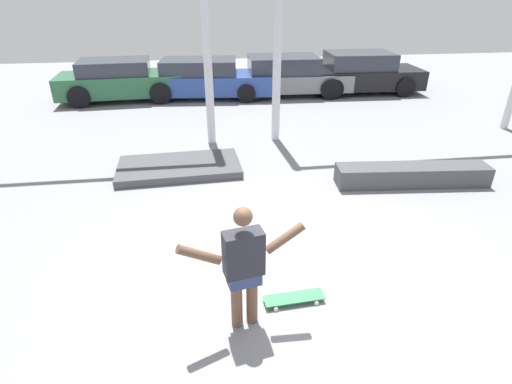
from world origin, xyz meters
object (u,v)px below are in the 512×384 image
object	(u,v)px
parked_car_grey	(286,76)
parked_car_black	(361,73)
skateboard	(294,298)
parked_car_green	(120,80)
skateboarder	(244,264)
grind_box	(412,175)
manual_pad	(179,167)
parked_car_blue	(204,79)

from	to	relation	value
parked_car_grey	parked_car_black	size ratio (longest dim) A/B	1.05
skateboard	parked_car_black	xyz separation A→B (m)	(4.84, 10.49, 0.61)
parked_car_green	parked_car_black	size ratio (longest dim) A/B	1.00
skateboarder	grind_box	distance (m)	4.92
manual_pad	parked_car_blue	world-z (taller)	parked_car_blue
parked_car_blue	manual_pad	bearing A→B (deg)	-90.69
skateboarder	grind_box	size ratio (longest dim) A/B	0.52
parked_car_green	parked_car_black	bearing A→B (deg)	-3.71
parked_car_green	parked_car_blue	distance (m)	2.81
skateboard	grind_box	distance (m)	4.23
skateboarder	parked_car_blue	xyz separation A→B (m)	(-0.21, 10.75, -0.22)
skateboarder	manual_pad	distance (m)	4.62
parked_car_black	parked_car_green	bearing A→B (deg)	-177.98
skateboard	parked_car_grey	size ratio (longest dim) A/B	0.18
skateboarder	parked_car_grey	bearing A→B (deg)	65.11
grind_box	parked_car_green	bearing A→B (deg)	131.48
parked_car_green	parked_car_blue	world-z (taller)	parked_car_green
parked_car_green	grind_box	bearing A→B (deg)	-51.99
parked_car_green	parked_car_blue	bearing A→B (deg)	-4.14
grind_box	parked_car_blue	xyz separation A→B (m)	(-3.90, 7.56, 0.43)
skateboarder	manual_pad	xyz separation A→B (m)	(-0.89, 4.47, -0.76)
grind_box	manual_pad	size ratio (longest dim) A/B	1.17
manual_pad	parked_car_grey	world-z (taller)	parked_car_grey
skateboard	grind_box	size ratio (longest dim) A/B	0.26
grind_box	parked_car_green	distance (m)	10.14
parked_car_black	skateboard	bearing A→B (deg)	-112.51
manual_pad	parked_car_grey	xyz separation A→B (m)	(3.60, 6.29, 0.57)
parked_car_grey	parked_car_black	xyz separation A→B (m)	(2.78, -0.01, 0.03)
grind_box	parked_car_black	bearing A→B (deg)	76.59
skateboard	parked_car_green	world-z (taller)	parked_car_green
grind_box	skateboard	bearing A→B (deg)	-135.96
skateboarder	parked_car_grey	distance (m)	11.09
manual_pad	skateboarder	bearing A→B (deg)	-78.70
grind_box	parked_car_grey	world-z (taller)	parked_car_grey
grind_box	parked_car_grey	distance (m)	7.64
parked_car_blue	parked_car_grey	size ratio (longest dim) A/B	1.07
manual_pad	parked_car_grey	size ratio (longest dim) A/B	0.58
parked_car_grey	manual_pad	bearing A→B (deg)	-117.76
grind_box	parked_car_black	distance (m)	7.78
skateboarder	parked_car_green	size ratio (longest dim) A/B	0.37
parked_car_green	manual_pad	bearing A→B (deg)	-74.86
parked_car_grey	parked_car_black	bearing A→B (deg)	1.86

